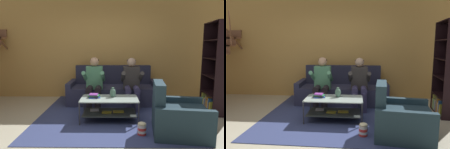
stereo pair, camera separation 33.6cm
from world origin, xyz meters
TOP-DOWN VIEW (x-y plane):
  - ground at (0.00, 0.00)m, footprint 16.80×16.80m
  - back_partition at (0.00, 2.46)m, footprint 8.40×0.12m
  - couch at (0.13, 1.84)m, footprint 2.27×0.86m
  - person_seated_left at (-0.31, 1.32)m, footprint 0.50×0.58m
  - person_seated_right at (0.56, 1.32)m, footprint 0.50×0.58m
  - coffee_table at (0.06, 0.56)m, footprint 1.12×0.60m
  - area_rug at (0.10, 1.07)m, footprint 3.00×3.22m
  - vase at (0.13, 0.65)m, footprint 0.12×0.12m
  - book_stack at (-0.24, 0.59)m, footprint 0.25×0.21m
  - bookshelf at (2.45, 1.16)m, footprint 0.43×0.88m
  - armchair at (1.22, -0.04)m, footprint 0.98×0.97m
  - popcorn_tub at (0.62, -0.11)m, footprint 0.14×0.14m

SIDE VIEW (x-z plane):
  - ground at x=0.00m, z-range 0.00..0.00m
  - area_rug at x=0.10m, z-range 0.00..0.01m
  - popcorn_tub at x=0.62m, z-range 0.00..0.22m
  - armchair at x=1.22m, z-range -0.15..0.72m
  - coffee_table at x=0.06m, z-range 0.07..0.53m
  - couch at x=0.13m, z-range -0.16..0.78m
  - book_stack at x=-0.24m, z-range 0.45..0.52m
  - vase at x=0.13m, z-range 0.45..0.64m
  - person_seated_right at x=0.56m, z-range 0.06..1.25m
  - person_seated_left at x=-0.31m, z-range 0.06..1.26m
  - bookshelf at x=2.45m, z-range -0.25..1.74m
  - back_partition at x=0.00m, z-range 0.00..2.90m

